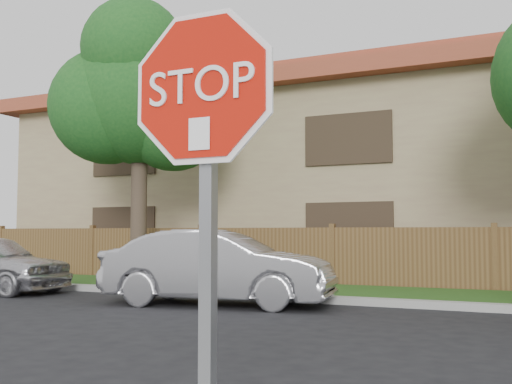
% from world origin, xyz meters
% --- Properties ---
extents(far_curb, '(70.00, 0.30, 0.15)m').
position_xyz_m(far_curb, '(0.00, 8.15, 0.07)').
color(far_curb, gray).
rests_on(far_curb, ground).
extents(grass_strip, '(70.00, 3.00, 0.12)m').
position_xyz_m(grass_strip, '(0.00, 9.80, 0.06)').
color(grass_strip, '#1E4714').
rests_on(grass_strip, ground).
extents(fence, '(70.00, 0.12, 1.60)m').
position_xyz_m(fence, '(0.00, 11.40, 0.80)').
color(fence, '#52371D').
rests_on(fence, ground).
extents(apartment_building, '(35.20, 9.20, 7.20)m').
position_xyz_m(apartment_building, '(0.00, 17.00, 3.53)').
color(apartment_building, '#947B5B').
rests_on(apartment_building, ground).
extents(tree_left, '(4.80, 3.90, 7.78)m').
position_xyz_m(tree_left, '(-8.98, 9.57, 5.22)').
color(tree_left, '#382B21').
rests_on(tree_left, ground).
extents(stop_sign, '(1.01, 0.13, 2.55)m').
position_xyz_m(stop_sign, '(-0.58, -1.48, 1.83)').
color(stop_sign, gray).
rests_on(stop_sign, sidewalk_near).
extents(sedan_left, '(4.84, 2.31, 1.53)m').
position_xyz_m(sedan_left, '(-5.00, 6.90, 0.77)').
color(sedan_left, '#A5A4A9').
rests_on(sedan_left, ground).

